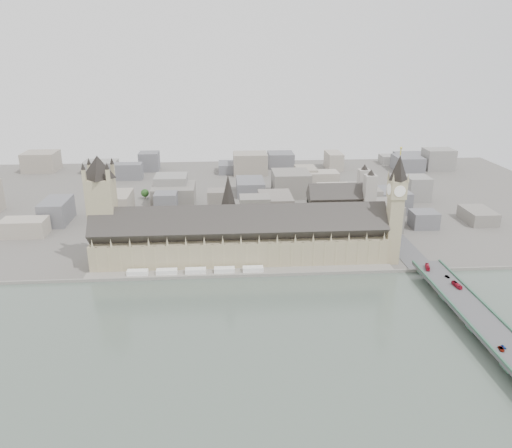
{
  "coord_description": "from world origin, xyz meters",
  "views": [
    {
      "loc": [
        -15.17,
        -404.67,
        187.77
      ],
      "look_at": [
        14.26,
        15.46,
        37.83
      ],
      "focal_mm": 35.0,
      "sensor_mm": 36.0,
      "label": 1
    }
  ],
  "objects": [
    {
      "name": "car_silver",
      "position": [
        166.4,
        -48.02,
        11.0
      ],
      "size": [
        2.87,
        4.8,
        1.49
      ],
      "primitive_type": "imported",
      "rotation": [
        0.0,
        0.0,
        0.31
      ],
      "color": "gray",
      "rests_on": "westminster_bridge"
    },
    {
      "name": "car_grey",
      "position": [
        155.33,
        -150.79,
        11.03
      ],
      "size": [
        3.35,
        5.94,
        1.57
      ],
      "primitive_type": "imported",
      "rotation": [
        0.0,
        0.0,
        -0.14
      ],
      "color": "gray",
      "rests_on": "westminster_bridge"
    },
    {
      "name": "central_tower",
      "position": [
        -10.0,
        26.0,
        57.92
      ],
      "size": [
        13.0,
        13.0,
        48.0
      ],
      "color": "tan",
      "rests_on": "ground"
    },
    {
      "name": "elizabeth_tower",
      "position": [
        138.0,
        8.0,
        58.09
      ],
      "size": [
        17.0,
        17.0,
        107.5
      ],
      "color": "gray",
      "rests_on": "ground"
    },
    {
      "name": "park_trees",
      "position": [
        -10.0,
        60.0,
        7.5
      ],
      "size": [
        110.0,
        30.0,
        15.0
      ],
      "primitive_type": null,
      "color": "#183F16",
      "rests_on": "ground"
    },
    {
      "name": "ground",
      "position": [
        0.0,
        0.0,
        0.0
      ],
      "size": [
        900.0,
        900.0,
        0.0
      ],
      "primitive_type": "plane",
      "color": "#595651",
      "rests_on": "ground"
    },
    {
      "name": "city_skyline_inland",
      "position": [
        0.0,
        245.0,
        19.0
      ],
      "size": [
        720.0,
        360.0,
        38.0
      ],
      "primitive_type": null,
      "color": "gray",
      "rests_on": "ground"
    },
    {
      "name": "car_blue",
      "position": [
        158.09,
        -148.57,
        10.92
      ],
      "size": [
        1.99,
        4.07,
        1.34
      ],
      "primitive_type": "imported",
      "rotation": [
        0.0,
        0.0,
        0.11
      ],
      "color": "navy",
      "rests_on": "westminster_bridge"
    },
    {
      "name": "victoria_tower",
      "position": [
        -122.0,
        26.0,
        55.2
      ],
      "size": [
        30.0,
        30.0,
        100.0
      ],
      "color": "gray",
      "rests_on": "ground"
    },
    {
      "name": "river_thames",
      "position": [
        0.0,
        -165.0,
        0.0
      ],
      "size": [
        600.0,
        600.0,
        0.0
      ],
      "primitive_type": "plane",
      "color": "#445047",
      "rests_on": "ground"
    },
    {
      "name": "terrace_tents",
      "position": [
        -40.0,
        -7.0,
        4.0
      ],
      "size": [
        118.0,
        7.0,
        4.0
      ],
      "color": "white",
      "rests_on": "river_terrace"
    },
    {
      "name": "red_bus_north",
      "position": [
        156.78,
        -30.47,
        11.9
      ],
      "size": [
        5.99,
        12.15,
        3.3
      ],
      "primitive_type": "imported",
      "rotation": [
        0.0,
        0.0,
        -0.29
      ],
      "color": "#AC1328",
      "rests_on": "westminster_bridge"
    },
    {
      "name": "westminster_bridge",
      "position": [
        162.0,
        -87.5,
        5.12
      ],
      "size": [
        25.0,
        325.0,
        10.25
      ],
      "primitive_type": "cube",
      "color": "#474749",
      "rests_on": "ground"
    },
    {
      "name": "palace_of_westminster",
      "position": [
        0.0,
        19.7,
        22.71
      ],
      "size": [
        265.0,
        40.73,
        55.44
      ],
      "color": "gray",
      "rests_on": "ground"
    },
    {
      "name": "river_terrace",
      "position": [
        0.0,
        -7.5,
        1.0
      ],
      "size": [
        270.0,
        15.0,
        2.0
      ],
      "primitive_type": "cube",
      "color": "gray",
      "rests_on": "ground"
    },
    {
      "name": "westminster_abbey",
      "position": [
        110.92,
        95.0,
        25.08
      ],
      "size": [
        68.0,
        36.0,
        64.0
      ],
      "color": "gray",
      "rests_on": "ground"
    },
    {
      "name": "embankment_wall",
      "position": [
        0.0,
        -15.0,
        1.5
      ],
      "size": [
        600.0,
        1.5,
        3.0
      ],
      "primitive_type": "cube",
      "color": "gray",
      "rests_on": "ground"
    },
    {
      "name": "red_bus_south",
      "position": [
        166.42,
        -65.03,
        11.86
      ],
      "size": [
        4.04,
        11.8,
        3.22
      ],
      "primitive_type": "imported",
      "rotation": [
        0.0,
        0.0,
        0.12
      ],
      "color": "#B4162C",
      "rests_on": "westminster_bridge"
    },
    {
      "name": "bridge_parapets",
      "position": [
        162.0,
        -132.0,
        10.82
      ],
      "size": [
        25.0,
        235.0,
        1.15
      ],
      "primitive_type": null,
      "color": "#345E48",
      "rests_on": "westminster_bridge"
    }
  ]
}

